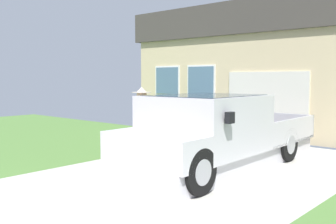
# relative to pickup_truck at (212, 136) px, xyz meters

# --- Properties ---
(pickup_truck) EXTENTS (2.18, 5.50, 1.60)m
(pickup_truck) POSITION_rel_pickup_truck_xyz_m (0.00, 0.00, 0.00)
(pickup_truck) COLOR silver
(pickup_truck) RESTS_ON ground
(person_with_hat) EXTENTS (0.51, 0.44, 1.75)m
(person_with_hat) POSITION_rel_pickup_truck_xyz_m (-1.43, -0.68, 0.23)
(person_with_hat) COLOR brown
(person_with_hat) RESTS_ON ground
(handbag) EXTENTS (0.39, 0.18, 0.48)m
(handbag) POSITION_rel_pickup_truck_xyz_m (-1.18, -0.86, -0.58)
(handbag) COLOR beige
(handbag) RESTS_ON ground
(house_with_garage) EXTENTS (10.63, 6.37, 4.47)m
(house_with_garage) POSITION_rel_pickup_truck_xyz_m (-1.50, 7.44, 1.54)
(house_with_garage) COLOR #CCB78E
(house_with_garage) RESTS_ON ground
(wheeled_trash_bin) EXTENTS (0.60, 0.72, 1.09)m
(wheeled_trash_bin) POSITION_rel_pickup_truck_xyz_m (-3.55, 3.20, -0.14)
(wheeled_trash_bin) COLOR navy
(wheeled_trash_bin) RESTS_ON ground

